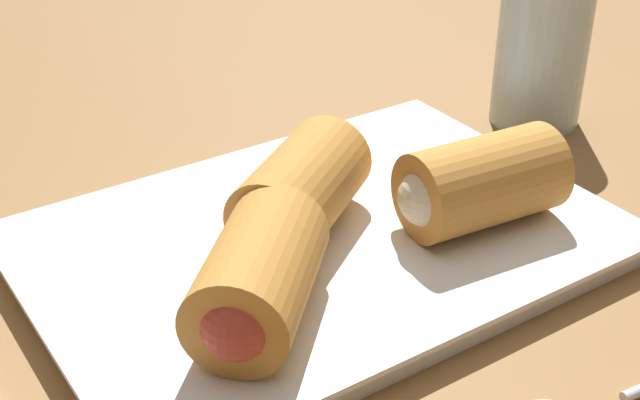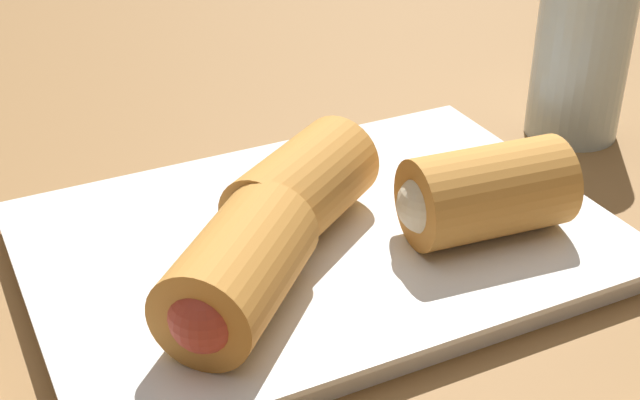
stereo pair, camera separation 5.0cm
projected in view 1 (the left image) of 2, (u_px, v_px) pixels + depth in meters
The scene contains 6 objects.
table_surface at pixel (367, 244), 49.56cm from camera, with size 180.00×140.00×2.00cm.
serving_plate at pixel (320, 243), 46.42cm from camera, with size 29.66×20.83×1.50cm.
roll_front_left at pixel (297, 193), 44.79cm from camera, with size 9.40×8.50×4.71cm.
roll_front_right at pixel (256, 282), 38.09cm from camera, with size 9.10×9.11×4.71cm.
roll_back_left at pixel (475, 184), 45.59cm from camera, with size 9.18×5.49×4.71cm.
drinking_glass at pixel (542, 49), 58.78cm from camera, with size 6.02×6.02×10.28cm.
Camera 1 is at (-25.16, -33.21, 28.08)cm, focal length 50.00 mm.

